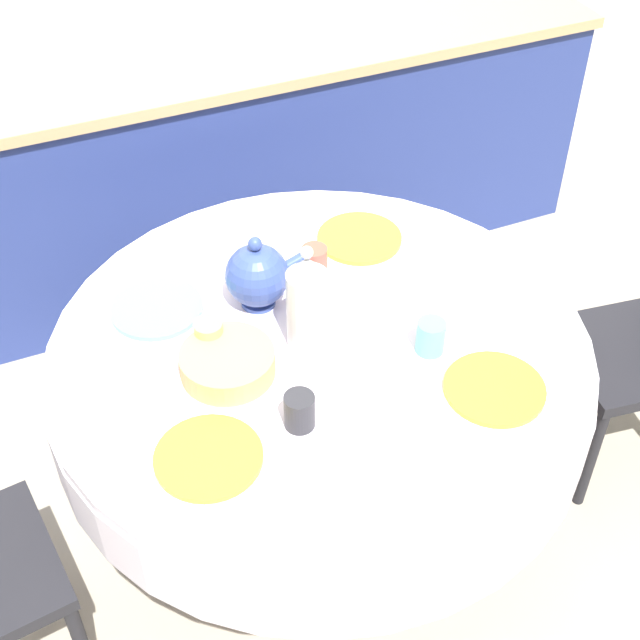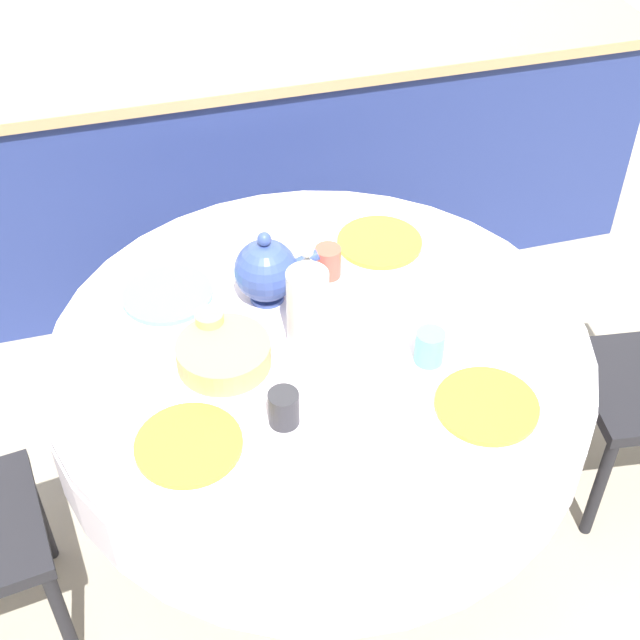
% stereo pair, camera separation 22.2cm
% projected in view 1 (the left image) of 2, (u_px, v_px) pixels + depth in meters
% --- Properties ---
extents(ground_plane, '(12.00, 12.00, 0.00)m').
position_uv_depth(ground_plane, '(320.00, 512.00, 2.76)').
color(ground_plane, '#9E937F').
extents(kitchen_counter, '(3.24, 0.64, 0.90)m').
position_uv_depth(kitchen_counter, '(178.00, 170.00, 3.39)').
color(kitchen_counter, navy).
rests_on(kitchen_counter, ground_plane).
extents(dining_table, '(1.41, 1.41, 0.72)m').
position_uv_depth(dining_table, '(320.00, 376.00, 2.36)').
color(dining_table, tan).
rests_on(dining_table, ground_plane).
extents(plate_near_left, '(0.25, 0.25, 0.01)m').
position_uv_depth(plate_near_left, '(208.00, 457.00, 1.99)').
color(plate_near_left, yellow).
rests_on(plate_near_left, dining_table).
extents(cup_near_left, '(0.07, 0.07, 0.09)m').
position_uv_depth(cup_near_left, '(299.00, 411.00, 2.05)').
color(cup_near_left, '#28282D').
rests_on(cup_near_left, dining_table).
extents(plate_near_right, '(0.25, 0.25, 0.01)m').
position_uv_depth(plate_near_right, '(494.00, 389.00, 2.15)').
color(plate_near_right, yellow).
rests_on(plate_near_right, dining_table).
extents(cup_near_right, '(0.07, 0.07, 0.09)m').
position_uv_depth(cup_near_right, '(431.00, 337.00, 2.23)').
color(cup_near_right, '#5BA39E').
rests_on(cup_near_right, dining_table).
extents(plate_far_left, '(0.25, 0.25, 0.01)m').
position_uv_depth(plate_far_left, '(157.00, 308.00, 2.37)').
color(plate_far_left, '#60BCB7').
rests_on(plate_far_left, dining_table).
extents(cup_far_left, '(0.07, 0.07, 0.09)m').
position_uv_depth(cup_far_left, '(209.00, 337.00, 2.23)').
color(cup_far_left, '#DBB766').
rests_on(cup_far_left, dining_table).
extents(plate_far_right, '(0.25, 0.25, 0.01)m').
position_uv_depth(plate_far_right, '(359.00, 238.00, 2.60)').
color(plate_far_right, yellow).
rests_on(plate_far_right, dining_table).
extents(cup_far_right, '(0.07, 0.07, 0.09)m').
position_uv_depth(cup_far_right, '(314.00, 262.00, 2.46)').
color(cup_far_right, '#CC4C3D').
rests_on(cup_far_right, dining_table).
extents(coffee_carafe, '(0.11, 0.11, 0.31)m').
position_uv_depth(coffee_carafe, '(307.00, 303.00, 2.19)').
color(coffee_carafe, '#B2B2B7').
rests_on(coffee_carafe, dining_table).
extents(teapot, '(0.23, 0.17, 0.22)m').
position_uv_depth(teapot, '(258.00, 275.00, 2.33)').
color(teapot, '#33478E').
rests_on(teapot, dining_table).
extents(bread_basket, '(0.24, 0.24, 0.07)m').
position_uv_depth(bread_basket, '(227.00, 363.00, 2.18)').
color(bread_basket, tan).
rests_on(bread_basket, dining_table).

